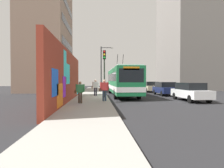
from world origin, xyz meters
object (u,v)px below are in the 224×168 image
(parked_car_white, at_px, (190,91))
(pedestrian_near_wall, at_px, (80,91))
(pedestrian_at_curb, at_px, (104,88))
(parked_car_champagne, at_px, (151,87))
(pedestrian_midblock, at_px, (95,86))
(street_lamp, at_px, (103,66))
(parked_car_navy, at_px, (165,88))
(traffic_light, at_px, (104,66))
(city_bus, at_px, (122,80))

(parked_car_white, xyz_separation_m, pedestrian_near_wall, (-2.09, 9.26, 0.22))
(pedestrian_at_curb, bearing_deg, parked_car_champagne, -29.96)
(pedestrian_at_curb, bearing_deg, pedestrian_midblock, 8.19)
(street_lamp, bearing_deg, parked_car_navy, -129.07)
(parked_car_navy, height_order, traffic_light, traffic_light)
(pedestrian_near_wall, xyz_separation_m, traffic_light, (4.28, -1.91, 2.10))
(parked_car_white, height_order, parked_car_navy, same)
(parked_car_champagne, height_order, pedestrian_near_wall, pedestrian_near_wall)
(parked_car_white, xyz_separation_m, parked_car_champagne, (12.20, 0.00, 0.00))
(city_bus, xyz_separation_m, pedestrian_near_wall, (-7.97, 4.06, -0.71))
(pedestrian_near_wall, bearing_deg, parked_car_navy, -48.61)
(parked_car_white, distance_m, pedestrian_at_curb, 7.52)
(parked_car_navy, height_order, street_lamp, street_lamp)
(pedestrian_midblock, bearing_deg, pedestrian_near_wall, 171.03)
(pedestrian_at_curb, xyz_separation_m, traffic_light, (2.95, -0.12, 2.00))
(pedestrian_midblock, distance_m, pedestrian_near_wall, 6.63)
(city_bus, height_order, street_lamp, street_lamp)
(city_bus, height_order, pedestrian_midblock, city_bus)
(pedestrian_midblock, height_order, traffic_light, traffic_light)
(parked_car_white, bearing_deg, pedestrian_midblock, 61.49)
(parked_car_navy, height_order, parked_car_champagne, same)
(parked_car_navy, bearing_deg, city_bus, 92.01)
(city_bus, relative_size, pedestrian_midblock, 7.27)
(city_bus, relative_size, parked_car_champagne, 3.01)
(pedestrian_near_wall, bearing_deg, traffic_light, -24.02)
(parked_car_champagne, distance_m, traffic_light, 12.63)
(city_bus, distance_m, street_lamp, 6.75)
(parked_car_champagne, relative_size, pedestrian_at_curb, 2.41)
(traffic_light, bearing_deg, pedestrian_at_curb, 177.67)
(parked_car_champagne, height_order, street_lamp, street_lamp)
(street_lamp, bearing_deg, traffic_light, 179.36)
(pedestrian_midblock, relative_size, street_lamp, 0.26)
(parked_car_white, relative_size, parked_car_navy, 1.08)
(parked_car_navy, xyz_separation_m, pedestrian_near_wall, (-8.16, 9.26, 0.22))
(pedestrian_midblock, bearing_deg, parked_car_navy, -78.96)
(pedestrian_near_wall, bearing_deg, pedestrian_at_curb, -53.47)
(pedestrian_near_wall, height_order, street_lamp, street_lamp)
(city_bus, distance_m, pedestrian_near_wall, 8.98)
(traffic_light, bearing_deg, parked_car_navy, -62.18)
(parked_car_navy, relative_size, pedestrian_at_curb, 2.43)
(parked_car_champagne, distance_m, street_lamp, 7.88)
(pedestrian_at_curb, distance_m, pedestrian_near_wall, 2.23)
(pedestrian_midblock, xyz_separation_m, street_lamp, (7.48, -0.98, 2.78))
(city_bus, height_order, traffic_light, city_bus)
(city_bus, bearing_deg, parked_car_white, -138.56)
(parked_car_navy, relative_size, pedestrian_midblock, 2.43)
(traffic_light, bearing_deg, parked_car_champagne, -36.31)
(traffic_light, height_order, street_lamp, street_lamp)
(parked_car_champagne, bearing_deg, parked_car_navy, 180.00)
(street_lamp, bearing_deg, parked_car_white, -148.79)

